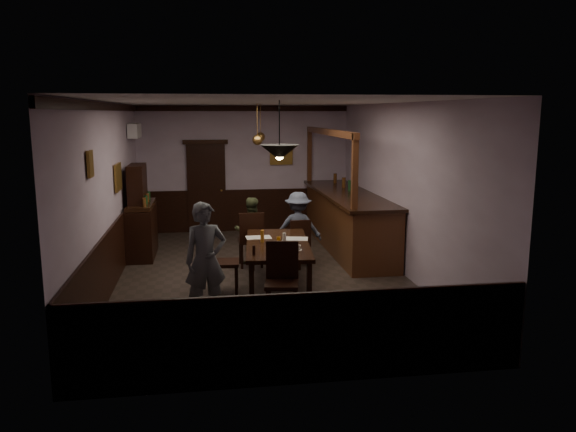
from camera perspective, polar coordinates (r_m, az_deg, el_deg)
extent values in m
cube|color=#2D2621|center=(9.89, -2.68, -6.19)|extent=(5.00, 8.00, 0.01)
cube|color=white|center=(9.47, -2.84, 11.50)|extent=(5.00, 8.00, 0.01)
cube|color=#AC97B0|center=(13.52, -4.50, 4.81)|extent=(5.00, 0.01, 3.00)
cube|color=#AC97B0|center=(5.67, 1.39, -3.08)|extent=(5.00, 0.01, 3.00)
cube|color=#AC97B0|center=(9.64, -17.72, 2.06)|extent=(0.01, 8.00, 3.00)
cube|color=#AC97B0|center=(10.13, 11.47, 2.73)|extent=(0.01, 8.00, 3.00)
cube|color=black|center=(9.10, -1.06, -2.92)|extent=(1.20, 2.28, 0.06)
cube|color=black|center=(8.21, -3.72, -7.16)|extent=(0.07, 0.07, 0.69)
cube|color=black|center=(8.24, 2.17, -7.06)|extent=(0.07, 0.07, 0.69)
cube|color=black|center=(10.17, -3.65, -3.68)|extent=(0.07, 0.07, 0.69)
cube|color=black|center=(10.20, 1.09, -3.62)|extent=(0.07, 0.07, 0.69)
cube|color=black|center=(10.46, -3.81, -2.51)|extent=(0.46, 0.46, 0.05)
cube|color=black|center=(10.20, -3.71, -1.18)|extent=(0.45, 0.05, 0.54)
cube|color=black|center=(10.72, -2.92, -3.57)|extent=(0.04, 0.04, 0.46)
cube|color=black|center=(10.68, -4.87, -3.64)|extent=(0.04, 0.04, 0.46)
cube|color=black|center=(10.36, -2.68, -4.05)|extent=(0.04, 0.04, 0.46)
cube|color=black|center=(10.33, -4.69, -4.13)|extent=(0.04, 0.04, 0.46)
cube|color=black|center=(10.51, 1.11, -2.81)|extent=(0.39, 0.39, 0.05)
cube|color=black|center=(10.28, 1.30, -1.69)|extent=(0.39, 0.04, 0.46)
cube|color=black|center=(10.73, 1.78, -3.71)|extent=(0.04, 0.04, 0.40)
cube|color=black|center=(10.68, 0.13, -3.78)|extent=(0.04, 0.04, 0.40)
cube|color=black|center=(10.44, 2.12, -4.13)|extent=(0.04, 0.04, 0.40)
cube|color=black|center=(10.38, 0.42, -4.20)|extent=(0.04, 0.04, 0.40)
cube|color=black|center=(7.81, -0.65, -6.95)|extent=(0.53, 0.53, 0.05)
cube|color=black|center=(7.93, -0.59, -4.47)|extent=(0.46, 0.13, 0.54)
cube|color=black|center=(7.73, -2.09, -9.15)|extent=(0.04, 0.04, 0.47)
cube|color=black|center=(7.71, 0.69, -9.19)|extent=(0.04, 0.04, 0.47)
cube|color=black|center=(8.07, -1.91, -8.27)|extent=(0.04, 0.04, 0.47)
cube|color=black|center=(8.06, 0.74, -8.30)|extent=(0.04, 0.04, 0.47)
cube|color=black|center=(8.97, -6.45, -4.75)|extent=(0.49, 0.49, 0.05)
cube|color=black|center=(8.91, -7.80, -2.97)|extent=(0.08, 0.45, 0.54)
cube|color=black|center=(8.86, -5.29, -6.62)|extent=(0.04, 0.04, 0.46)
cube|color=black|center=(9.21, -5.23, -5.96)|extent=(0.04, 0.04, 0.46)
cube|color=black|center=(8.88, -7.65, -6.64)|extent=(0.04, 0.04, 0.46)
cube|color=black|center=(9.22, -7.51, -5.97)|extent=(0.04, 0.04, 0.46)
imported|color=slate|center=(7.89, -8.37, -4.45)|extent=(0.67, 0.52, 1.62)
imported|color=#454E2F|center=(10.62, -3.81, -1.48)|extent=(0.64, 0.51, 1.26)
imported|color=#4E576F|center=(10.64, 1.04, -1.18)|extent=(0.97, 0.68, 1.36)
cube|color=silver|center=(9.47, -3.02, -2.19)|extent=(0.43, 0.32, 0.01)
cube|color=silver|center=(9.36, 0.74, -2.33)|extent=(0.47, 0.38, 0.01)
cube|color=#E1DC53|center=(8.81, -1.26, -3.16)|extent=(0.16, 0.16, 0.00)
cylinder|color=white|center=(8.60, 0.94, -3.48)|extent=(0.15, 0.15, 0.01)
imported|color=white|center=(8.59, 1.07, -3.19)|extent=(0.09, 0.09, 0.07)
cylinder|color=white|center=(8.52, -1.42, -3.60)|extent=(0.22, 0.22, 0.01)
torus|color=#C68C47|center=(8.57, -1.44, -3.32)|extent=(0.13, 0.13, 0.04)
torus|color=#C68C47|center=(8.55, -0.93, -3.35)|extent=(0.13, 0.13, 0.04)
cylinder|color=orange|center=(8.99, -0.97, -2.50)|extent=(0.07, 0.07, 0.12)
cylinder|color=#BF721E|center=(9.12, -2.63, -2.06)|extent=(0.06, 0.06, 0.20)
cylinder|color=silver|center=(9.13, -0.37, -2.20)|extent=(0.06, 0.06, 0.15)
cylinder|color=black|center=(8.33, -3.49, -3.50)|extent=(0.04, 0.04, 0.14)
cube|color=black|center=(11.52, -14.60, -1.55)|extent=(0.49, 1.38, 0.99)
cube|color=black|center=(11.42, -14.72, 1.12)|extent=(0.47, 1.34, 0.08)
cube|color=black|center=(11.37, -15.07, 3.08)|extent=(0.30, 0.89, 0.79)
cube|color=#472713|center=(11.86, 6.02, -0.56)|extent=(0.93, 4.35, 1.14)
cube|color=black|center=(11.76, 5.98, 2.26)|extent=(1.04, 4.45, 0.06)
cube|color=#472713|center=(11.55, 4.18, 8.49)|extent=(0.10, 4.25, 0.12)
cube|color=#472713|center=(9.59, 6.87, 4.32)|extent=(0.10, 0.10, 1.35)
cube|color=#472713|center=(13.61, 2.22, 6.19)|extent=(0.10, 0.10, 1.35)
cube|color=black|center=(13.49, -8.28, 2.79)|extent=(0.90, 0.06, 2.10)
cube|color=white|center=(12.41, -15.33, 8.36)|extent=(0.20, 0.85, 0.30)
cube|color=olive|center=(8.00, -19.46, 5.02)|extent=(0.04, 0.28, 0.36)
cube|color=olive|center=(10.40, -16.88, 3.79)|extent=(0.04, 0.62, 0.48)
cube|color=olive|center=(13.55, -0.69, 6.12)|extent=(0.55, 0.04, 0.42)
cylinder|color=black|center=(8.05, -0.88, 9.08)|extent=(0.02, 0.02, 0.73)
cone|color=black|center=(8.07, -0.87, 6.47)|extent=(0.56, 0.56, 0.22)
sphere|color=#FFD88C|center=(8.07, -0.87, 6.12)|extent=(0.12, 0.12, 0.12)
cylinder|color=#BF8C3F|center=(11.07, -3.15, 9.54)|extent=(0.02, 0.02, 0.70)
cone|color=#BF8C3F|center=(11.08, -3.13, 7.73)|extent=(0.20, 0.20, 0.22)
sphere|color=#FFD88C|center=(11.08, -3.13, 7.47)|extent=(0.12, 0.12, 0.12)
cylinder|color=#BF8C3F|center=(12.46, -2.83, 9.64)|extent=(0.02, 0.02, 0.70)
cone|color=#BF8C3F|center=(12.47, -2.82, 8.03)|extent=(0.20, 0.20, 0.22)
sphere|color=#FFD88C|center=(12.47, -2.82, 7.80)|extent=(0.12, 0.12, 0.12)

